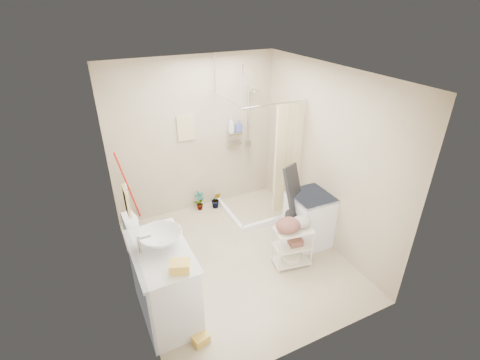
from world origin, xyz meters
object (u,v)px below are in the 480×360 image
object	(u,v)px
vanity	(164,283)
washing_machine	(309,219)
toilet	(153,234)
laundry_rack	(292,243)

from	to	relation	value
vanity	washing_machine	world-z (taller)	vanity
toilet	laundry_rack	xyz separation A→B (m)	(1.68, -1.03, -0.02)
toilet	laundry_rack	world-z (taller)	toilet
toilet	laundry_rack	distance (m)	1.97
vanity	toilet	xyz separation A→B (m)	(0.12, 1.12, -0.10)
laundry_rack	vanity	bearing A→B (deg)	-167.82
laundry_rack	toilet	bearing A→B (deg)	157.97
vanity	laundry_rack	xyz separation A→B (m)	(1.80, 0.09, -0.12)
washing_machine	toilet	bearing A→B (deg)	163.01
toilet	laundry_rack	bearing A→B (deg)	-123.74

